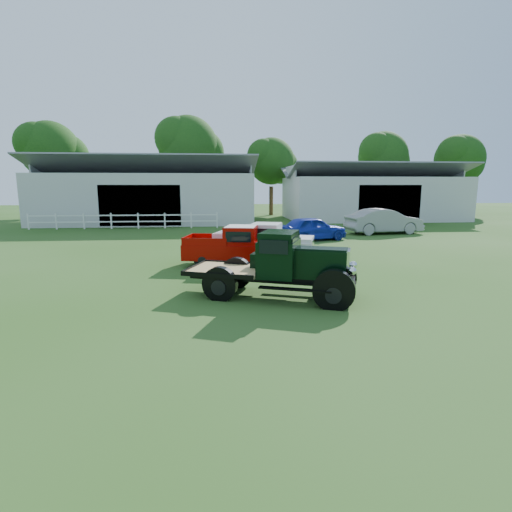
{
  "coord_description": "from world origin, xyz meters",
  "views": [
    {
      "loc": [
        -1.01,
        -11.15,
        3.25
      ],
      "look_at": [
        0.2,
        1.2,
        1.05
      ],
      "focal_mm": 28.0,
      "sensor_mm": 36.0,
      "label": 1
    }
  ],
  "objects_px": {
    "white_pickup": "(264,243)",
    "misc_car_blue": "(312,228)",
    "vintage_flatbed": "(276,264)",
    "red_pickup": "(239,246)",
    "misc_car_grey": "(384,221)"
  },
  "relations": [
    {
      "from": "white_pickup",
      "to": "misc_car_blue",
      "type": "height_order",
      "value": "white_pickup"
    },
    {
      "from": "vintage_flatbed",
      "to": "misc_car_blue",
      "type": "height_order",
      "value": "vintage_flatbed"
    },
    {
      "from": "red_pickup",
      "to": "misc_car_grey",
      "type": "bearing_deg",
      "value": 56.27
    },
    {
      "from": "red_pickup",
      "to": "misc_car_blue",
      "type": "relative_size",
      "value": 1.09
    },
    {
      "from": "white_pickup",
      "to": "misc_car_blue",
      "type": "relative_size",
      "value": 1.05
    },
    {
      "from": "vintage_flatbed",
      "to": "misc_car_blue",
      "type": "bearing_deg",
      "value": 92.37
    },
    {
      "from": "vintage_flatbed",
      "to": "red_pickup",
      "type": "height_order",
      "value": "vintage_flatbed"
    },
    {
      "from": "misc_car_blue",
      "to": "misc_car_grey",
      "type": "bearing_deg",
      "value": -81.61
    },
    {
      "from": "misc_car_blue",
      "to": "misc_car_grey",
      "type": "distance_m",
      "value": 6.29
    },
    {
      "from": "white_pickup",
      "to": "red_pickup",
      "type": "bearing_deg",
      "value": -120.9
    },
    {
      "from": "white_pickup",
      "to": "misc_car_blue",
      "type": "distance_m",
      "value": 7.39
    },
    {
      "from": "misc_car_blue",
      "to": "misc_car_grey",
      "type": "relative_size",
      "value": 0.82
    },
    {
      "from": "misc_car_blue",
      "to": "red_pickup",
      "type": "bearing_deg",
      "value": 129.05
    },
    {
      "from": "white_pickup",
      "to": "misc_car_blue",
      "type": "bearing_deg",
      "value": 78.2
    },
    {
      "from": "vintage_flatbed",
      "to": "red_pickup",
      "type": "xyz_separation_m",
      "value": [
        -0.82,
        4.68,
        -0.14
      ]
    }
  ]
}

